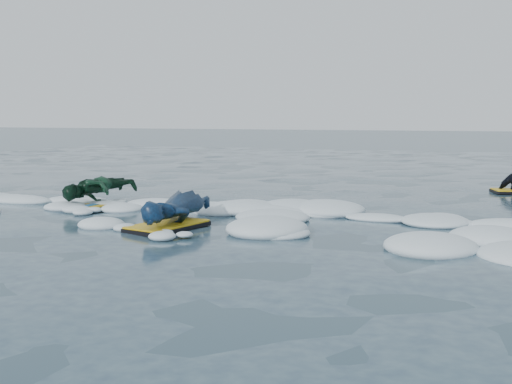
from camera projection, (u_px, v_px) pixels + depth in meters
ground at (133, 226)px, 9.24m from camera, size 120.00×120.00×0.00m
foam_band at (167, 215)px, 10.20m from camera, size 12.00×3.10×0.30m
prone_woman_unit at (175, 210)px, 9.08m from camera, size 0.92×1.84×0.47m
prone_child_unit at (99, 192)px, 11.05m from camera, size 1.11×1.48×0.53m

